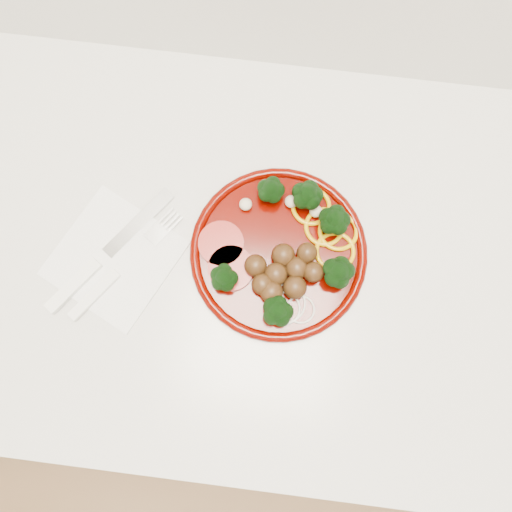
# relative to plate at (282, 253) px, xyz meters

# --- Properties ---
(counter) EXTENTS (2.40, 0.60, 0.90)m
(counter) POSITION_rel_plate_xyz_m (0.17, -0.01, -0.47)
(counter) COLOR white
(counter) RESTS_ON ground
(plate) EXTENTS (0.24, 0.24, 0.06)m
(plate) POSITION_rel_plate_xyz_m (0.00, 0.00, 0.00)
(plate) COLOR #450400
(plate) RESTS_ON counter
(napkin) EXTENTS (0.20, 0.20, 0.00)m
(napkin) POSITION_rel_plate_xyz_m (-0.23, -0.03, -0.02)
(napkin) COLOR white
(napkin) RESTS_ON counter
(knife) EXTENTS (0.15, 0.20, 0.01)m
(knife) POSITION_rel_plate_xyz_m (-0.25, -0.05, -0.01)
(knife) COLOR silver
(knife) RESTS_ON napkin
(fork) EXTENTS (0.13, 0.17, 0.01)m
(fork) POSITION_rel_plate_xyz_m (-0.23, -0.07, -0.01)
(fork) COLOR white
(fork) RESTS_ON napkin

